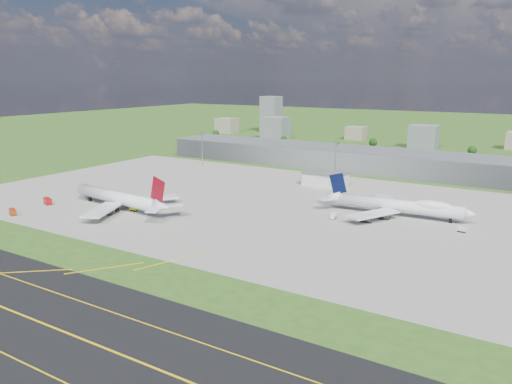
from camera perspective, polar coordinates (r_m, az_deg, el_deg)
The scene contains 23 objects.
ground at distance 369.74m, azimuth 9.65°, elevation 2.31°, with size 1400.00×1400.00×0.00m, color #2E561B.
taxiway at distance 169.82m, azimuth -26.63°, elevation -11.85°, with size 1400.00×60.00×0.06m, color black.
apron at distance 268.26m, azimuth 2.72°, elevation -1.56°, with size 360.00×190.00×0.08m, color gray.
terminal at distance 382.23m, azimuth 10.55°, elevation 3.77°, with size 300.00×42.00×15.00m, color slate.
ops_building at distance 319.90m, azimuth 7.95°, elevation 1.44°, with size 26.00×16.00×8.00m, color silver.
mast_west at distance 386.38m, azimuth -6.20°, elevation 5.54°, with size 3.50×2.00×25.90m.
mast_center at distance 331.11m, azimuth 9.08°, elevation 4.21°, with size 3.50×2.00×25.90m.
airliner_red_twin at distance 268.67m, azimuth -15.24°, elevation -0.76°, with size 76.72×59.40×21.05m.
airliner_blue_quad at distance 256.28m, azimuth 16.01°, elevation -1.53°, with size 73.69×57.73×19.24m.
fire_truck at distance 293.12m, azimuth -22.71°, elevation -0.99°, with size 7.97×5.46×3.34m.
crash_tender at distance 277.69m, azimuth -26.04°, elevation -2.07°, with size 6.34×4.55×3.07m.
tug_yellow at distance 264.51m, azimuth -13.80°, elevation -1.93°, with size 4.09×2.63×1.91m.
van_white_near at distance 245.94m, azimuth 8.84°, elevation -2.76°, with size 2.91×5.13×2.48m.
van_white_far at distance 240.35m, azimuth 22.48°, elevation -4.02°, with size 4.44×2.37×2.26m.
bldg_far_w at distance 622.19m, azimuth -3.36°, elevation 7.60°, with size 24.00×20.00×18.00m, color gray.
bldg_w at distance 562.53m, azimuth 2.21°, elevation 7.34°, with size 28.00×22.00×24.00m, color slate.
bldg_cw at distance 565.66m, azimuth 11.35°, elevation 6.62°, with size 20.00×18.00×14.00m, color gray.
bldg_c at distance 513.72m, azimuth 18.60°, elevation 6.03°, with size 26.00×20.00×22.00m, color slate.
bldg_tall_w at distance 633.36m, azimuth 1.74°, elevation 8.89°, with size 22.00×20.00×44.00m, color slate.
tree_far_w at distance 570.55m, azimuth -4.59°, elevation 6.70°, with size 7.20×7.20×8.80m.
tree_w at distance 518.43m, azimuth 3.19°, elevation 6.06°, with size 6.75×6.75×8.25m.
tree_c at distance 496.39m, azimuth 13.24°, elevation 5.54°, with size 8.10×8.10×9.90m.
tree_e at distance 471.11m, azimuth 23.48°, elevation 4.38°, with size 7.65×7.65×9.35m.
Camera 1 is at (135.27, -187.43, 67.44)m, focal length 35.00 mm.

